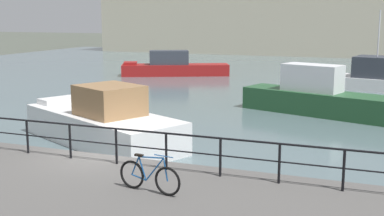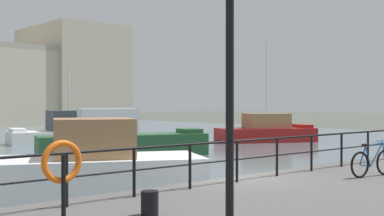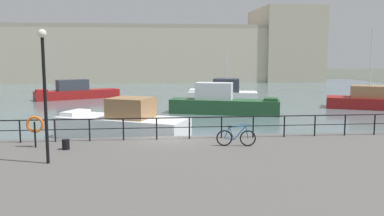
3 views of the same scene
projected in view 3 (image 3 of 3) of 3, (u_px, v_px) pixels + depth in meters
The scene contains 14 objects.
ground_plane at pixel (169, 154), 20.49m from camera, with size 240.00×240.00×0.00m, color #4C5147.
water_basin at pixel (157, 95), 50.26m from camera, with size 80.00×60.00×0.01m, color slate.
quay_promenade at pixel (179, 187), 14.02m from camera, with size 56.00×13.00×0.94m, color #565451.
harbor_building at pixel (183, 53), 78.14m from camera, with size 62.45×15.62×13.88m.
moored_harbor_tender at pixel (223, 103), 34.41m from camera, with size 9.43×4.83×2.64m.
moored_red_daysailer at pixel (223, 92), 45.21m from camera, with size 8.14×4.56×5.60m.
moored_blue_motorboat at pixel (369, 100), 37.77m from camera, with size 7.82×5.64×7.46m.
moored_small_launch at pixel (123, 124), 24.29m from camera, with size 8.30×5.96×2.47m.
moored_cabin_cruiser at pixel (76, 92), 46.12m from camera, with size 9.35×5.79×2.20m.
quay_railing at pixel (173, 124), 19.55m from camera, with size 23.82×0.07×1.08m.
parked_bicycle at pixel (236, 137), 18.13m from camera, with size 1.76×0.32×0.98m.
mooring_bollard at pixel (66, 144), 17.50m from camera, with size 0.32×0.32×0.44m, color black.
life_ring_stand at pixel (35, 125), 17.84m from camera, with size 0.75×0.16×1.40m.
quay_lamp_post at pixel (44, 80), 14.88m from camera, with size 0.32×0.32×4.99m.
Camera 3 is at (-0.99, -20.01, 5.00)m, focal length 37.94 mm.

